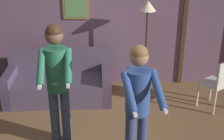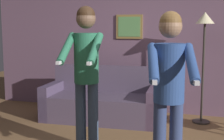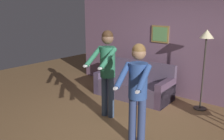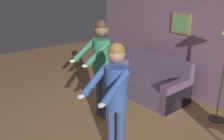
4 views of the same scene
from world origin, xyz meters
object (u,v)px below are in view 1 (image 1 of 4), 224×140
Objects in this scene: person_standing_left at (57,74)px; dining_chair_distant at (219,82)px; couch at (59,84)px; person_standing_right at (138,98)px; torchiere_lamp at (147,20)px.

person_standing_left reaches higher than dining_chair_distant.
person_standing_left is (0.25, -1.34, 0.82)m from couch.
person_standing_right is 2.15m from dining_chair_distant.
torchiere_lamp reaches higher than person_standing_right.
couch is 2.83m from dining_chair_distant.
torchiere_lamp is 1.90× the size of dining_chair_distant.
torchiere_lamp is at bearing 82.25° from person_standing_right.
person_standing_left is 1.18m from person_standing_right.
dining_chair_distant is at bearing 44.73° from person_standing_right.
person_standing_left reaches higher than couch.
dining_chair_distant is (1.49, 1.47, -0.49)m from person_standing_right.
person_standing_left is (-1.35, -1.62, -0.33)m from torchiere_lamp.
torchiere_lamp reaches higher than dining_chair_distant.
torchiere_lamp is (1.60, 0.28, 1.15)m from couch.
dining_chair_distant is (2.80, -0.37, 0.25)m from couch.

